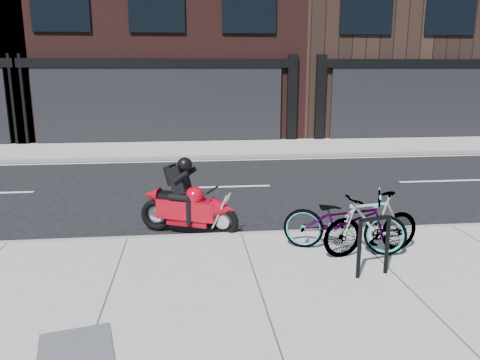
{
  "coord_description": "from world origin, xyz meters",
  "views": [
    {
      "loc": [
        -0.89,
        -9.84,
        2.99
      ],
      "look_at": [
        0.08,
        -1.05,
        0.9
      ],
      "focal_mm": 35.0,
      "sensor_mm": 36.0,
      "label": 1
    }
  ],
  "objects": [
    {
      "name": "ground",
      "position": [
        0.0,
        0.0,
        0.0
      ],
      "size": [
        120.0,
        120.0,
        0.0
      ],
      "primitive_type": "plane",
      "color": "black",
      "rests_on": "ground"
    },
    {
      "name": "sidewalk_near",
      "position": [
        0.0,
        -5.0,
        0.07
      ],
      "size": [
        60.0,
        6.0,
        0.13
      ],
      "primitive_type": "cube",
      "color": "gray",
      "rests_on": "ground"
    },
    {
      "name": "sidewalk_far",
      "position": [
        0.0,
        7.75,
        0.07
      ],
      "size": [
        60.0,
        3.5,
        0.13
      ],
      "primitive_type": "cube",
      "color": "gray",
      "rests_on": "ground"
    },
    {
      "name": "building_mideast",
      "position": [
        10.0,
        14.5,
        6.25
      ],
      "size": [
        12.0,
        10.0,
        12.5
      ],
      "primitive_type": "cube",
      "color": "black",
      "rests_on": "ground"
    },
    {
      "name": "bike_rack",
      "position": [
        1.66,
        -3.9,
        0.64
      ],
      "size": [
        0.51,
        0.17,
        0.87
      ],
      "rotation": [
        0.0,
        0.0,
        0.23
      ],
      "color": "black",
      "rests_on": "sidewalk_near"
    },
    {
      "name": "bicycle_front",
      "position": [
        1.54,
        -2.95,
        0.64
      ],
      "size": [
        2.06,
        1.32,
        1.02
      ],
      "primitive_type": "imported",
      "rotation": [
        0.0,
        0.0,
        1.21
      ],
      "color": "gray",
      "rests_on": "sidewalk_near"
    },
    {
      "name": "bicycle_rear",
      "position": [
        1.94,
        -3.12,
        0.63
      ],
      "size": [
        1.73,
        0.78,
        1.0
      ],
      "primitive_type": "imported",
      "rotation": [
        0.0,
        0.0,
        4.9
      ],
      "color": "gray",
      "rests_on": "sidewalk_near"
    },
    {
      "name": "motorcycle",
      "position": [
        -0.86,
        -1.54,
        0.59
      ],
      "size": [
        1.84,
        1.08,
        1.46
      ],
      "rotation": [
        0.0,
        0.0,
        -0.42
      ],
      "color": "black",
      "rests_on": "ground"
    },
    {
      "name": "utility_grate",
      "position": [
        -2.14,
        -5.27,
        0.14
      ],
      "size": [
        0.9,
        0.9,
        0.02
      ],
      "primitive_type": "cube",
      "rotation": [
        0.0,
        0.0,
        0.23
      ],
      "color": "#48484B",
      "rests_on": "sidewalk_near"
    }
  ]
}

